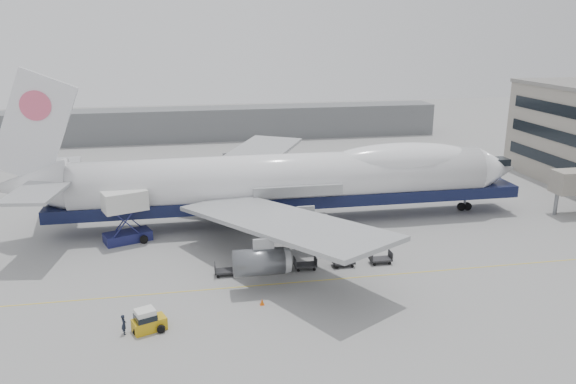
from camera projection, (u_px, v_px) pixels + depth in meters
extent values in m
plane|color=gray|center=(305.00, 257.00, 61.24)|extent=(260.00, 260.00, 0.00)
cube|color=gold|center=(318.00, 281.00, 55.58)|extent=(60.00, 0.15, 0.01)
cylinder|color=slate|center=(556.00, 204.00, 74.73)|extent=(0.50, 0.50, 3.00)
cube|color=slate|center=(194.00, 124.00, 124.50)|extent=(110.00, 8.00, 7.00)
cylinder|color=white|center=(285.00, 179.00, 70.95)|extent=(52.00, 6.40, 6.40)
cube|color=black|center=(293.00, 198.00, 71.85)|extent=(60.00, 5.76, 1.50)
cone|color=white|center=(495.00, 169.00, 76.08)|extent=(6.00, 6.40, 6.40)
cone|color=white|center=(28.00, 186.00, 65.39)|extent=(9.00, 6.40, 6.40)
ellipsoid|color=white|center=(402.00, 160.00, 73.21)|extent=(20.67, 5.78, 4.56)
cube|color=white|center=(34.00, 127.00, 63.71)|extent=(10.52, 0.50, 13.56)
cylinder|color=#E95A7B|center=(36.00, 105.00, 63.09)|extent=(3.40, 0.30, 3.40)
cube|color=#9EA0A3|center=(281.00, 222.00, 57.13)|extent=(20.35, 26.74, 2.26)
cube|color=#9EA0A3|center=(248.00, 159.00, 84.06)|extent=(20.35, 26.74, 2.26)
cylinder|color=#595B60|center=(226.00, 167.00, 88.60)|extent=(4.80, 2.60, 2.60)
cylinder|color=#595B60|center=(273.00, 180.00, 81.17)|extent=(4.80, 2.60, 2.60)
cylinder|color=#595B60|center=(301.00, 226.00, 62.31)|extent=(4.80, 2.60, 2.60)
cylinder|color=#595B60|center=(258.00, 262.00, 52.76)|extent=(4.80, 2.60, 2.60)
cylinder|color=slate|center=(465.00, 202.00, 76.63)|extent=(0.36, 0.36, 2.50)
cylinder|color=black|center=(464.00, 206.00, 76.82)|extent=(1.10, 0.45, 1.10)
cylinder|color=slate|center=(265.00, 221.00, 68.85)|extent=(0.36, 0.36, 2.50)
cylinder|color=black|center=(265.00, 227.00, 69.05)|extent=(1.10, 0.45, 1.10)
cylinder|color=slate|center=(259.00, 207.00, 74.51)|extent=(0.36, 0.36, 2.50)
cylinder|color=black|center=(259.00, 212.00, 74.70)|extent=(1.10, 0.45, 1.10)
cube|color=navy|center=(128.00, 237.00, 65.67)|extent=(5.82, 4.22, 1.16)
cube|color=silver|center=(125.00, 201.00, 64.42)|extent=(5.50, 4.26, 2.32)
cube|color=navy|center=(125.00, 222.00, 63.95)|extent=(3.56, 1.43, 4.15)
cube|color=navy|center=(127.00, 216.00, 66.14)|extent=(3.56, 1.43, 4.15)
cube|color=slate|center=(126.00, 196.00, 66.01)|extent=(2.81, 2.07, 0.15)
cylinder|color=black|center=(110.00, 242.00, 64.37)|extent=(0.95, 0.37, 0.95)
cylinder|color=black|center=(112.00, 235.00, 66.36)|extent=(0.95, 0.37, 0.95)
cylinder|color=black|center=(144.00, 240.00, 65.04)|extent=(0.95, 0.37, 0.95)
cylinder|color=black|center=(145.00, 233.00, 67.03)|extent=(0.95, 0.37, 0.95)
cube|color=gold|center=(149.00, 324.00, 46.37)|extent=(3.01, 2.31, 1.05)
cube|color=silver|center=(145.00, 315.00, 45.96)|extent=(1.91, 1.80, 0.95)
cube|color=black|center=(145.00, 317.00, 46.01)|extent=(2.04, 1.93, 0.48)
cylinder|color=black|center=(137.00, 331.00, 45.67)|extent=(0.67, 0.29, 0.67)
cylinder|color=black|center=(138.00, 324.00, 46.84)|extent=(0.67, 0.29, 0.67)
cylinder|color=black|center=(161.00, 329.00, 46.01)|extent=(0.67, 0.29, 0.67)
cylinder|color=black|center=(162.00, 322.00, 47.18)|extent=(0.67, 0.29, 0.67)
imported|color=black|center=(124.00, 324.00, 45.74)|extent=(0.52, 0.69, 1.70)
cone|color=#D6540B|center=(262.00, 302.00, 50.68)|extent=(0.39, 0.39, 0.61)
cube|color=#D6540B|center=(262.00, 305.00, 50.76)|extent=(0.41, 0.41, 0.03)
cube|color=#2D2D30|center=(226.00, 271.00, 56.71)|extent=(2.30, 1.35, 0.18)
cube|color=#2D2D30|center=(215.00, 268.00, 56.40)|extent=(0.08, 1.35, 0.90)
cube|color=#2D2D30|center=(237.00, 267.00, 56.79)|extent=(0.08, 1.35, 0.90)
cylinder|color=black|center=(218.00, 277.00, 56.12)|extent=(0.30, 0.12, 0.30)
cylinder|color=black|center=(217.00, 272.00, 57.16)|extent=(0.30, 0.12, 0.30)
cylinder|color=black|center=(235.00, 275.00, 56.42)|extent=(0.30, 0.12, 0.30)
cylinder|color=black|center=(234.00, 271.00, 57.46)|extent=(0.30, 0.12, 0.30)
cube|color=#2D2D30|center=(266.00, 268.00, 57.43)|extent=(2.30, 1.35, 0.18)
cube|color=#2D2D30|center=(255.00, 265.00, 57.13)|extent=(0.08, 1.35, 0.90)
cube|color=#2D2D30|center=(277.00, 264.00, 57.51)|extent=(0.08, 1.35, 0.90)
cylinder|color=black|center=(259.00, 273.00, 56.85)|extent=(0.30, 0.12, 0.30)
cylinder|color=black|center=(257.00, 269.00, 57.89)|extent=(0.30, 0.12, 0.30)
cylinder|color=black|center=(275.00, 272.00, 57.15)|extent=(0.30, 0.12, 0.30)
cylinder|color=black|center=(273.00, 268.00, 58.19)|extent=(0.30, 0.12, 0.30)
cube|color=#2D2D30|center=(305.00, 265.00, 58.16)|extent=(2.30, 1.35, 0.18)
cube|color=#2D2D30|center=(295.00, 262.00, 57.85)|extent=(0.08, 1.35, 0.90)
cube|color=#2D2D30|center=(316.00, 261.00, 58.24)|extent=(0.08, 1.35, 0.90)
cylinder|color=black|center=(298.00, 270.00, 57.57)|extent=(0.30, 0.12, 0.30)
cylinder|color=black|center=(296.00, 266.00, 58.61)|extent=(0.30, 0.12, 0.30)
cylinder|color=black|center=(314.00, 269.00, 57.87)|extent=(0.30, 0.12, 0.30)
cylinder|color=black|center=(312.00, 265.00, 58.91)|extent=(0.30, 0.12, 0.30)
cube|color=#2D2D30|center=(343.00, 262.00, 58.88)|extent=(2.30, 1.35, 0.18)
cube|color=#2D2D30|center=(333.00, 259.00, 58.57)|extent=(0.08, 1.35, 0.90)
cube|color=#2D2D30|center=(353.00, 258.00, 58.96)|extent=(0.08, 1.35, 0.90)
cylinder|color=black|center=(337.00, 267.00, 58.30)|extent=(0.30, 0.12, 0.30)
cylinder|color=black|center=(334.00, 263.00, 59.33)|extent=(0.30, 0.12, 0.30)
cylinder|color=black|center=(353.00, 266.00, 58.60)|extent=(0.30, 0.12, 0.30)
cylinder|color=black|center=(349.00, 262.00, 59.64)|extent=(0.30, 0.12, 0.30)
cube|color=#2D2D30|center=(380.00, 259.00, 59.61)|extent=(2.30, 1.35, 0.18)
cube|color=#2D2D30|center=(371.00, 256.00, 59.30)|extent=(0.08, 1.35, 0.90)
cube|color=#2D2D30|center=(390.00, 255.00, 59.69)|extent=(0.08, 1.35, 0.90)
cylinder|color=black|center=(374.00, 264.00, 59.02)|extent=(0.30, 0.12, 0.30)
cylinder|color=black|center=(371.00, 260.00, 60.06)|extent=(0.30, 0.12, 0.30)
cylinder|color=black|center=(390.00, 263.00, 59.32)|extent=(0.30, 0.12, 0.30)
cylinder|color=black|center=(386.00, 259.00, 60.36)|extent=(0.30, 0.12, 0.30)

